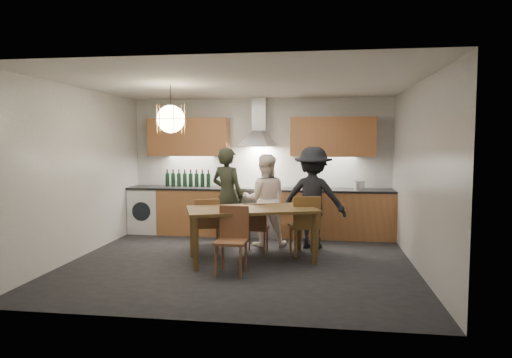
# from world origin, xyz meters

# --- Properties ---
(ground) EXTENTS (5.00, 5.00, 0.00)m
(ground) POSITION_xyz_m (0.00, 0.00, 0.00)
(ground) COLOR black
(ground) RESTS_ON ground
(room_shell) EXTENTS (5.02, 4.52, 2.61)m
(room_shell) POSITION_xyz_m (0.00, 0.00, 1.71)
(room_shell) COLOR white
(room_shell) RESTS_ON ground
(counter_run) EXTENTS (5.00, 0.62, 0.90)m
(counter_run) POSITION_xyz_m (0.02, 1.95, 0.45)
(counter_run) COLOR #BA7A47
(counter_run) RESTS_ON ground
(range_stove) EXTENTS (0.90, 0.60, 0.92)m
(range_stove) POSITION_xyz_m (0.00, 1.94, 0.44)
(range_stove) COLOR silver
(range_stove) RESTS_ON ground
(wall_fixtures) EXTENTS (4.30, 0.54, 1.10)m
(wall_fixtures) POSITION_xyz_m (0.00, 2.07, 1.87)
(wall_fixtures) COLOR #C9824D
(wall_fixtures) RESTS_ON ground
(pendant_lamp) EXTENTS (0.43, 0.43, 0.70)m
(pendant_lamp) POSITION_xyz_m (-1.00, -0.10, 2.10)
(pendant_lamp) COLOR black
(pendant_lamp) RESTS_ON ground
(dining_table) EXTENTS (2.08, 1.51, 0.79)m
(dining_table) POSITION_xyz_m (0.15, 0.11, 0.70)
(dining_table) COLOR brown
(dining_table) RESTS_ON ground
(chair_back_left) EXTENTS (0.48, 0.48, 0.87)m
(chair_back_left) POSITION_xyz_m (-0.62, 0.50, 0.50)
(chair_back_left) COLOR brown
(chair_back_left) RESTS_ON ground
(chair_back_mid) EXTENTS (0.37, 0.37, 0.80)m
(chair_back_mid) POSITION_xyz_m (0.16, 0.54, 0.46)
(chair_back_mid) COLOR brown
(chair_back_mid) RESTS_ON ground
(chair_back_right) EXTENTS (0.53, 0.53, 0.94)m
(chair_back_right) POSITION_xyz_m (0.94, 0.48, 0.54)
(chair_back_right) COLOR brown
(chair_back_right) RESTS_ON ground
(chair_front) EXTENTS (0.42, 0.42, 0.90)m
(chair_front) POSITION_xyz_m (-0.01, -0.53, 0.52)
(chair_front) COLOR brown
(chair_front) RESTS_ON ground
(person_left) EXTENTS (0.72, 0.61, 1.68)m
(person_left) POSITION_xyz_m (-0.44, 1.20, 0.84)
(person_left) COLOR black
(person_left) RESTS_ON ground
(person_mid) EXTENTS (0.83, 0.69, 1.56)m
(person_mid) POSITION_xyz_m (0.23, 1.12, 0.78)
(person_mid) COLOR white
(person_mid) RESTS_ON ground
(person_right) EXTENTS (1.17, 0.79, 1.69)m
(person_right) POSITION_xyz_m (1.04, 1.08, 0.84)
(person_right) COLOR black
(person_right) RESTS_ON ground
(mixing_bowl) EXTENTS (0.35, 0.35, 0.08)m
(mixing_bowl) POSITION_xyz_m (1.14, 1.92, 0.94)
(mixing_bowl) COLOR #B7B7BA
(mixing_bowl) RESTS_ON counter_run
(stock_pot) EXTENTS (0.24, 0.24, 0.14)m
(stock_pot) POSITION_xyz_m (1.87, 2.00, 0.97)
(stock_pot) COLOR silver
(stock_pot) RESTS_ON counter_run
(wine_bottles) EXTENTS (0.90, 0.08, 0.33)m
(wine_bottles) POSITION_xyz_m (-1.39, 2.02, 1.07)
(wine_bottles) COLOR black
(wine_bottles) RESTS_ON counter_run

